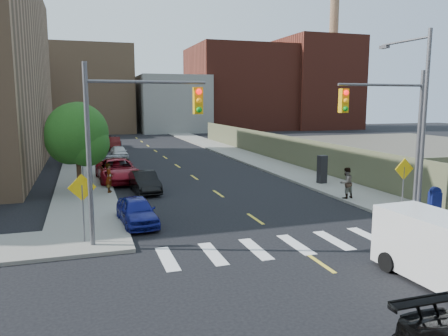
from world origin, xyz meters
TOP-DOWN VIEW (x-y plane):
  - ground at (0.00, 0.00)m, footprint 160.00×160.00m
  - sidewalk_nw at (-7.75, 41.50)m, footprint 3.50×73.00m
  - sidewalk_ne at (7.75, 41.50)m, footprint 3.50×73.00m
  - fence_north at (9.60, 28.00)m, footprint 0.12×44.00m
  - gravel_lot at (28.00, 30.00)m, footprint 36.00×42.00m
  - bg_bldg_midwest at (-6.00, 72.00)m, footprint 14.00×16.00m
  - bg_bldg_center at (8.00, 70.00)m, footprint 12.00×16.00m
  - bg_bldg_east at (22.00, 72.00)m, footprint 18.00×18.00m
  - bg_bldg_fareast at (38.00, 70.00)m, footprint 14.00×16.00m
  - smokestack at (42.00, 70.00)m, footprint 1.80×1.80m
  - signal_nw at (-5.98, 6.00)m, footprint 4.59×0.30m
  - signal_ne at (5.98, 6.00)m, footprint 4.59×0.30m
  - streetlight_ne at (8.20, 6.90)m, footprint 0.25×3.70m
  - warn_sign_nw at (-7.80, 6.50)m, footprint 1.06×0.06m
  - warn_sign_ne at (7.20, 6.50)m, footprint 1.06×0.06m
  - warn_sign_midwest at (-7.80, 20.00)m, footprint 1.06×0.06m
  - tree_west_near at (-8.00, 16.05)m, footprint 3.66×3.64m
  - tree_west_far at (-8.00, 31.05)m, footprint 3.66×3.64m
  - parked_car_blue at (-5.50, 8.76)m, footprint 1.79×3.84m
  - parked_car_black at (-4.20, 15.78)m, footprint 1.64×4.03m
  - parked_car_red at (-5.50, 20.01)m, footprint 2.95×5.83m
  - parked_car_silver at (-5.50, 21.53)m, footprint 2.07×5.03m
  - parked_car_white at (-4.40, 32.78)m, footprint 1.64×3.73m
  - parked_car_maroon at (-4.39, 40.98)m, footprint 1.65×4.40m
  - parked_car_grey at (-4.58, 43.41)m, footprint 2.57×5.30m
  - cargo_van at (2.65, -0.69)m, footprint 2.11×4.70m
  - mailbox at (8.73, 6.00)m, footprint 0.59×0.50m
  - payphone at (7.41, 14.51)m, footprint 0.59×0.49m
  - pedestrian_west at (-6.30, 15.79)m, footprint 0.53×0.70m
  - pedestrian_east at (6.30, 10.01)m, footprint 0.96×0.81m

SIDE VIEW (x-z plane):
  - ground at x=0.00m, z-range 0.00..0.00m
  - gravel_lot at x=28.00m, z-range 0.00..0.06m
  - sidewalk_nw at x=-7.75m, z-range 0.00..0.15m
  - sidewalk_ne at x=7.75m, z-range 0.00..0.15m
  - parked_car_white at x=-4.40m, z-range 0.00..1.25m
  - parked_car_blue at x=-5.50m, z-range 0.00..1.27m
  - parked_car_black at x=-4.20m, z-range 0.00..1.30m
  - parked_car_maroon at x=-4.39m, z-range 0.00..1.43m
  - parked_car_grey at x=-4.58m, z-range 0.00..1.45m
  - parked_car_silver at x=-5.50m, z-range 0.00..1.46m
  - mailbox at x=8.73m, z-range 0.13..1.40m
  - parked_car_red at x=-5.50m, z-range 0.00..1.58m
  - pedestrian_east at x=6.30m, z-range 0.15..1.90m
  - pedestrian_west at x=-6.30m, z-range 0.15..1.90m
  - payphone at x=7.41m, z-range 0.15..2.00m
  - cargo_van at x=2.65m, z-range 0.05..2.17m
  - fence_north at x=9.60m, z-range 0.00..2.50m
  - warn_sign_nw at x=-7.80m, z-range 0.58..3.41m
  - warn_sign_ne at x=7.20m, z-range 0.58..3.41m
  - warn_sign_midwest at x=-7.80m, z-range 0.58..3.41m
  - tree_west_near at x=-8.00m, z-range 0.72..6.24m
  - tree_west_far at x=-8.00m, z-range 0.72..6.24m
  - signal_nw at x=-5.98m, z-range 1.03..8.03m
  - signal_ne at x=5.98m, z-range 1.03..8.03m
  - bg_bldg_center at x=8.00m, z-range 0.00..10.00m
  - streetlight_ne at x=8.20m, z-range 0.72..9.72m
  - bg_bldg_midwest at x=-6.00m, z-range 0.00..15.00m
  - bg_bldg_east at x=22.00m, z-range 0.00..16.00m
  - bg_bldg_fareast at x=38.00m, z-range 0.00..18.00m
  - smokestack at x=42.00m, z-range 0.00..28.00m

